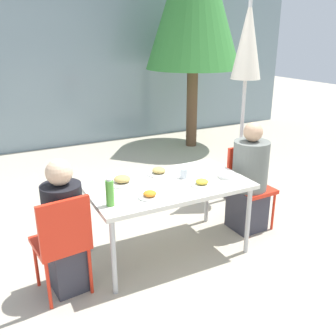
% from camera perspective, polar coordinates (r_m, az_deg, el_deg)
% --- Properties ---
extents(ground_plane, '(24.00, 24.00, 0.00)m').
position_cam_1_polar(ground_plane, '(3.78, 0.00, -12.53)').
color(ground_plane, '#B2A893').
extents(building_facade, '(10.00, 0.20, 3.00)m').
position_cam_1_polar(building_facade, '(7.22, -16.11, 14.98)').
color(building_facade, gray).
rests_on(building_facade, ground).
extents(dining_table, '(1.47, 0.84, 0.72)m').
position_cam_1_polar(dining_table, '(3.47, 0.00, -3.19)').
color(dining_table, silver).
rests_on(dining_table, ground).
extents(chair_left, '(0.44, 0.44, 0.89)m').
position_cam_1_polar(chair_left, '(3.07, -15.77, -10.27)').
color(chair_left, red).
rests_on(chair_left, ground).
extents(person_left, '(0.32, 0.32, 1.14)m').
position_cam_1_polar(person_left, '(3.14, -15.41, -9.13)').
color(person_left, '#383842').
rests_on(person_left, ground).
extents(chair_right, '(0.41, 0.41, 0.89)m').
position_cam_1_polar(chair_right, '(4.14, 12.05, -1.82)').
color(chair_right, red).
rests_on(chair_right, ground).
extents(person_right, '(0.37, 0.37, 1.18)m').
position_cam_1_polar(person_right, '(4.05, 12.27, -1.95)').
color(person_right, '#383842').
rests_on(person_right, ground).
extents(closed_umbrella, '(0.36, 0.36, 2.40)m').
position_cam_1_polar(closed_umbrella, '(4.59, 11.96, 17.00)').
color(closed_umbrella, '#333333').
rests_on(closed_umbrella, ground).
extents(plate_0, '(0.28, 0.28, 0.07)m').
position_cam_1_polar(plate_0, '(3.46, -7.00, -1.90)').
color(plate_0, white).
rests_on(plate_0, dining_table).
extents(plate_1, '(0.21, 0.21, 0.06)m').
position_cam_1_polar(plate_1, '(3.41, 5.18, -2.31)').
color(plate_1, white).
rests_on(plate_1, dining_table).
extents(plate_2, '(0.20, 0.20, 0.06)m').
position_cam_1_polar(plate_2, '(3.15, -2.79, -4.16)').
color(plate_2, white).
rests_on(plate_2, dining_table).
extents(plate_3, '(0.24, 0.24, 0.07)m').
position_cam_1_polar(plate_3, '(3.66, -1.40, -0.57)').
color(plate_3, white).
rests_on(plate_3, dining_table).
extents(bottle, '(0.07, 0.07, 0.23)m').
position_cam_1_polar(bottle, '(3.01, -8.85, -3.73)').
color(bottle, '#51A338').
rests_on(bottle, dining_table).
extents(drinking_cup, '(0.07, 0.07, 0.09)m').
position_cam_1_polar(drinking_cup, '(3.56, 2.45, -0.82)').
color(drinking_cup, silver).
rests_on(drinking_cup, dining_table).
extents(salad_bowl, '(0.16, 0.16, 0.05)m').
position_cam_1_polar(salad_bowl, '(3.63, 8.91, -1.05)').
color(salad_bowl, white).
rests_on(salad_bowl, dining_table).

